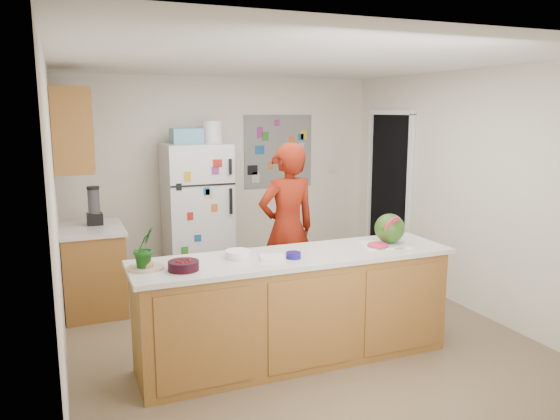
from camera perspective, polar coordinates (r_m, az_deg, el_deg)
name	(u,v)px	position (r m, az deg, el deg)	size (l,w,h in m)	color
floor	(293,335)	(5.31, 1.37, -12.89)	(4.00, 4.50, 0.02)	brown
wall_back	(224,176)	(7.05, -5.91, 3.53)	(4.00, 0.02, 2.50)	beige
wall_left	(55,220)	(4.55, -22.49, -1.01)	(0.02, 4.50, 2.50)	beige
wall_right	(470,192)	(6.03, 19.26, 1.83)	(0.02, 4.50, 2.50)	beige
ceiling	(294,60)	(4.89, 1.50, 15.36)	(4.00, 4.50, 0.02)	white
doorway	(390,194)	(7.18, 11.40, 1.65)	(0.03, 0.85, 2.04)	black
peninsula_base	(295,310)	(4.64, 1.58, -10.41)	(2.60, 0.62, 0.88)	brown
peninsula_top	(295,257)	(4.49, 1.61, -4.92)	(2.68, 0.70, 0.04)	silver
side_counter_base	(94,271)	(6.06, -18.89, -6.06)	(0.60, 0.80, 0.86)	brown
side_counter_top	(91,229)	(5.95, -19.14, -1.89)	(0.64, 0.84, 0.04)	silver
upper_cabinets	(71,129)	(5.77, -21.02, 7.86)	(0.35, 1.00, 0.80)	brown
refrigerator	(197,214)	(6.64, -8.66, -0.46)	(0.75, 0.70, 1.70)	silver
fridge_top_bin	(186,136)	(6.51, -9.75, 7.64)	(0.35, 0.28, 0.18)	#5999B2
photo_collage	(278,151)	(7.25, -0.17, 6.15)	(0.95, 0.01, 0.95)	slate
person	(287,229)	(5.58, 0.76, -2.04)	(0.65, 0.42, 1.77)	maroon
blender_appliance	(94,207)	(6.03, -18.85, 0.32)	(0.12, 0.12, 0.38)	black
cutting_board	(384,245)	(4.87, 10.86, -3.58)	(0.40, 0.30, 0.01)	silver
watermelon	(390,228)	(4.89, 11.38, -1.90)	(0.26, 0.26, 0.26)	#1B500E
watermelon_slice	(378,245)	(4.77, 10.17, -3.63)	(0.17, 0.17, 0.02)	red
cherry_bowl	(184,266)	(4.11, -10.05, -5.74)	(0.23, 0.23, 0.07)	black
white_bowl	(238,254)	(4.40, -4.42, -4.62)	(0.21, 0.21, 0.06)	silver
cobalt_bowl	(293,255)	(4.37, 1.41, -4.74)	(0.12, 0.12, 0.05)	navy
plate	(146,268)	(4.22, -13.86, -5.87)	(0.27, 0.27, 0.02)	#BCB48E
paper_towel	(272,258)	(4.36, -0.80, -4.99)	(0.19, 0.17, 0.02)	white
keys	(399,248)	(4.77, 12.33, -3.93)	(0.08, 0.04, 0.01)	gray
potted_plant	(145,247)	(4.18, -13.95, -3.82)	(0.18, 0.14, 0.33)	#104114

